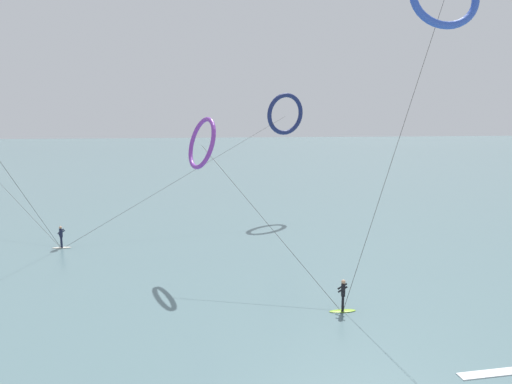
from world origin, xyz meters
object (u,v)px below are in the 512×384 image
surfer_lime (343,298)px  kite_violet (202,143)px  surfer_ivory (61,238)px  kite_navy (285,114)px

surfer_lime → kite_violet: kite_violet is taller
surfer_ivory → kite_violet: (10.58, -5.75, 7.42)m
surfer_lime → kite_navy: size_ratio=0.08×
surfer_ivory → kite_violet: bearing=-142.6°
surfer_ivory → kite_navy: size_ratio=0.08×
kite_violet → kite_navy: bearing=129.5°
surfer_lime → surfer_ivory: same height
kite_violet → surfer_lime: bearing=16.8°
surfer_ivory → kite_violet: kite_violet is taller
surfer_ivory → surfer_lime: bearing=-153.1°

